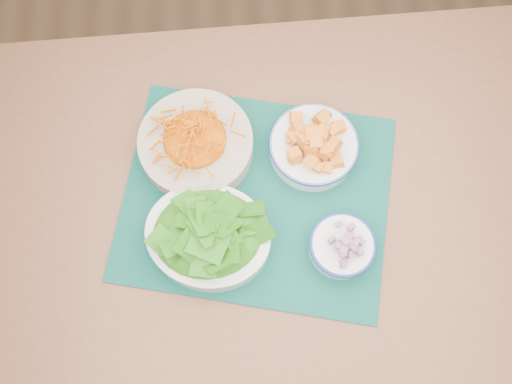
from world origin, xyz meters
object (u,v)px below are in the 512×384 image
table (297,224)px  onion_bowl (342,245)px  placemat (256,197)px  carrot_bowl (195,142)px  lettuce_bowl (207,233)px  squash_bowl (314,144)px

table → onion_bowl: 0.16m
placemat → carrot_bowl: 0.16m
onion_bowl → carrot_bowl: bearing=141.0°
carrot_bowl → lettuce_bowl: bearing=-83.6°
table → placemat: (-0.08, 0.03, 0.09)m
lettuce_bowl → onion_bowl: (0.25, -0.03, -0.02)m
table → lettuce_bowl: (-0.17, -0.05, 0.15)m
placemat → lettuce_bowl: 0.14m
placemat → table: bearing=-10.0°
table → carrot_bowl: size_ratio=4.65×
squash_bowl → onion_bowl: 0.20m
placemat → lettuce_bowl: bearing=-126.1°
squash_bowl → lettuce_bowl: (-0.21, -0.17, 0.01)m
squash_bowl → lettuce_bowl: bearing=-140.3°
squash_bowl → lettuce_bowl: 0.27m
carrot_bowl → lettuce_bowl: size_ratio=1.05×
onion_bowl → placemat: bearing=144.1°
table → squash_bowl: size_ratio=7.60×
placemat → onion_bowl: onion_bowl is taller
carrot_bowl → onion_bowl: bearing=-39.0°
carrot_bowl → squash_bowl: bearing=-3.5°
carrot_bowl → squash_bowl: (0.23, -0.01, -0.00)m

